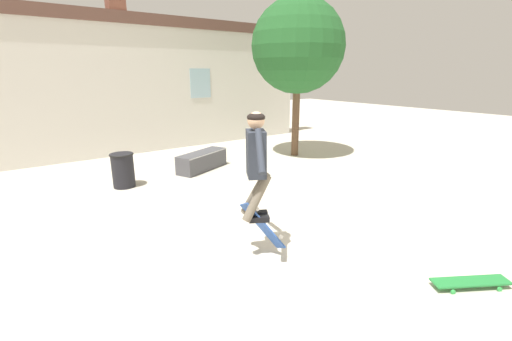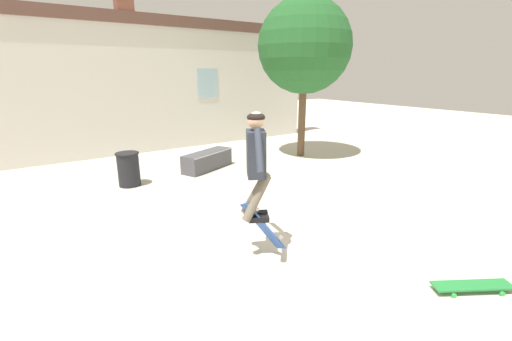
{
  "view_description": "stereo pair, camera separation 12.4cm",
  "coord_description": "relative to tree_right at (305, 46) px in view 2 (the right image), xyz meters",
  "views": [
    {
      "loc": [
        -2.57,
        -2.73,
        2.34
      ],
      "look_at": [
        -0.16,
        0.58,
        1.16
      ],
      "focal_mm": 24.0,
      "sensor_mm": 36.0,
      "label": 1
    },
    {
      "loc": [
        -2.47,
        -2.8,
        2.34
      ],
      "look_at": [
        -0.16,
        0.58,
        1.16
      ],
      "focal_mm": 24.0,
      "sensor_mm": 36.0,
      "label": 2
    }
  ],
  "objects": [
    {
      "name": "skate_ledge",
      "position": [
        -2.9,
        0.2,
        -2.77
      ],
      "size": [
        1.5,
        1.0,
        0.44
      ],
      "rotation": [
        0.0,
        0.0,
        0.41
      ],
      "color": "#4C4C51",
      "rests_on": "ground_plane"
    },
    {
      "name": "trash_bin",
      "position": [
        -4.85,
        -0.02,
        -2.61
      ],
      "size": [
        0.49,
        0.49,
        0.72
      ],
      "color": "black",
      "rests_on": "ground_plane"
    },
    {
      "name": "ground_plane",
      "position": [
        -4.07,
        -4.48,
        -2.99
      ],
      "size": [
        40.0,
        40.0,
        0.0
      ],
      "primitive_type": "plane",
      "color": "beige"
    },
    {
      "name": "tree_right",
      "position": [
        0.0,
        0.0,
        0.0
      ],
      "size": [
        2.51,
        2.51,
        4.26
      ],
      "color": "brown",
      "rests_on": "ground_plane"
    },
    {
      "name": "skateboard_resting",
      "position": [
        -2.72,
        -5.92,
        -2.92
      ],
      "size": [
        0.85,
        0.62,
        0.08
      ],
      "rotation": [
        0.0,
        0.0,
        2.6
      ],
      "color": "#237F38",
      "rests_on": "ground_plane"
    },
    {
      "name": "building_backdrop",
      "position": [
        -4.07,
        3.1,
        -0.97
      ],
      "size": [
        13.49,
        0.52,
        4.85
      ],
      "color": "beige",
      "rests_on": "ground_plane"
    },
    {
      "name": "skater",
      "position": [
        -4.23,
        -3.9,
        -1.67
      ],
      "size": [
        0.67,
        1.1,
        1.38
      ],
      "rotation": [
        0.0,
        0.0,
        -0.51
      ],
      "color": "#282D38"
    },
    {
      "name": "skateboard_flipping",
      "position": [
        -4.18,
        -3.97,
        -2.58
      ],
      "size": [
        0.41,
        0.53,
        0.7
      ],
      "rotation": [
        0.0,
        0.0,
        -0.72
      ],
      "color": "#2D519E"
    }
  ]
}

